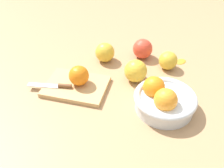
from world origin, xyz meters
name	(u,v)px	position (x,y,z in m)	size (l,w,h in m)	color
ground_plane	(119,80)	(0.00, 0.00, 0.00)	(2.40, 2.40, 0.00)	tan
bowl	(163,99)	(-0.16, 0.11, 0.04)	(0.20, 0.20, 0.10)	silver
cutting_board	(76,86)	(0.14, 0.08, 0.01)	(0.21, 0.16, 0.02)	tan
orange_on_board	(79,76)	(0.13, 0.07, 0.05)	(0.07, 0.07, 0.07)	orange
knife	(56,86)	(0.20, 0.11, 0.02)	(0.16, 0.04, 0.01)	silver
apple_front_right	(105,52)	(0.08, -0.11, 0.04)	(0.08, 0.08, 0.08)	gold
apple_mid_left	(136,71)	(-0.06, -0.01, 0.04)	(0.08, 0.08, 0.08)	gold
apple_front_left	(168,61)	(-0.17, -0.12, 0.04)	(0.07, 0.07, 0.07)	gold
apple_front_left_2	(143,49)	(-0.06, -0.17, 0.04)	(0.08, 0.08, 0.08)	#D6422D
citrus_peel	(181,61)	(-0.22, -0.17, 0.00)	(0.05, 0.04, 0.01)	orange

